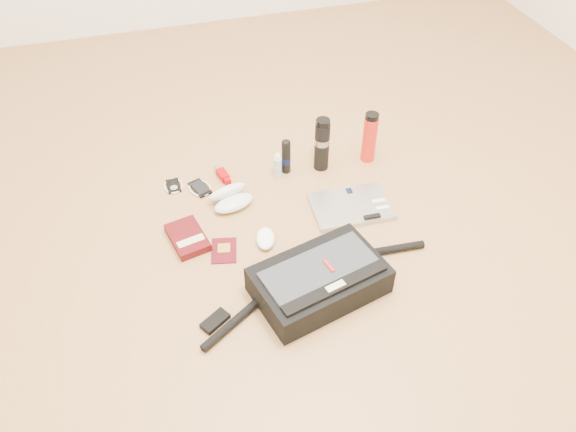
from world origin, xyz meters
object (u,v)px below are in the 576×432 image
(messenger_bag, at_px, (319,280))
(thermos_black, at_px, (322,144))
(laptop, at_px, (351,206))
(book, at_px, (188,238))
(thermos_red, at_px, (370,137))

(messenger_bag, height_order, thermos_black, thermos_black)
(messenger_bag, bearing_deg, laptop, 40.12)
(book, bearing_deg, messenger_bag, -55.41)
(book, bearing_deg, thermos_black, 11.67)
(thermos_black, bearing_deg, book, -155.90)
(messenger_bag, xyz_separation_m, thermos_black, (0.23, 0.65, 0.07))
(laptop, distance_m, book, 0.66)
(book, xyz_separation_m, thermos_black, (0.63, 0.28, 0.11))
(messenger_bag, relative_size, book, 4.23)
(laptop, bearing_deg, thermos_red, 59.68)
(laptop, height_order, thermos_black, thermos_black)
(laptop, distance_m, thermos_black, 0.31)
(thermos_black, bearing_deg, thermos_red, -0.54)
(book, bearing_deg, laptop, -12.95)
(book, height_order, thermos_black, thermos_black)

